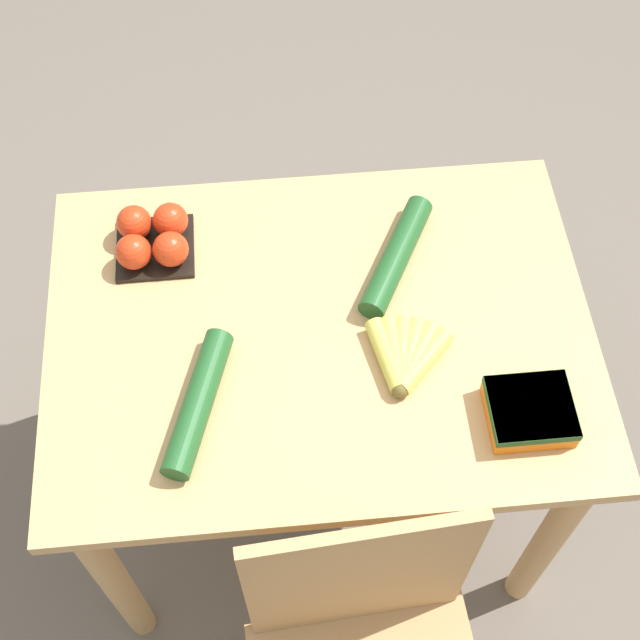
# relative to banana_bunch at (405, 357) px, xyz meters

# --- Properties ---
(ground_plane) EXTENTS (12.00, 12.00, 0.00)m
(ground_plane) POSITION_rel_banana_bunch_xyz_m (0.15, -0.09, -0.77)
(ground_plane) COLOR #665B51
(dining_table) EXTENTS (1.02, 0.75, 0.75)m
(dining_table) POSITION_rel_banana_bunch_xyz_m (0.15, -0.09, -0.15)
(dining_table) COLOR tan
(dining_table) RESTS_ON ground_plane
(banana_bunch) EXTENTS (0.16, 0.16, 0.04)m
(banana_bunch) POSITION_rel_banana_bunch_xyz_m (0.00, 0.00, 0.00)
(banana_bunch) COLOR brown
(banana_bunch) RESTS_ON dining_table
(tomato_pack) EXTENTS (0.15, 0.15, 0.08)m
(tomato_pack) POSITION_rel_banana_bunch_xyz_m (0.45, -0.30, 0.02)
(tomato_pack) COLOR black
(tomato_pack) RESTS_ON dining_table
(carrot_bag) EXTENTS (0.15, 0.13, 0.05)m
(carrot_bag) POSITION_rel_banana_bunch_xyz_m (-0.20, 0.13, 0.01)
(carrot_bag) COLOR orange
(carrot_bag) RESTS_ON dining_table
(cucumber_near) EXTENTS (0.13, 0.28, 0.05)m
(cucumber_near) POSITION_rel_banana_bunch_xyz_m (0.37, 0.06, 0.01)
(cucumber_near) COLOR #1E5123
(cucumber_near) RESTS_ON dining_table
(cucumber_far) EXTENTS (0.18, 0.27, 0.05)m
(cucumber_far) POSITION_rel_banana_bunch_xyz_m (-0.01, -0.22, 0.01)
(cucumber_far) COLOR #1E5123
(cucumber_far) RESTS_ON dining_table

